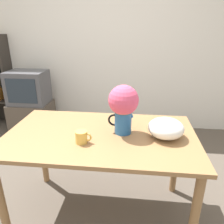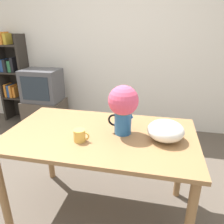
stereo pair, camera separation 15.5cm
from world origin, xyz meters
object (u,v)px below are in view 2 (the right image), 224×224
object	(u,v)px
coffee_mug	(80,135)
tv_set	(42,85)
white_bowl	(166,131)
flower_vase	(123,105)

from	to	relation	value
coffee_mug	tv_set	world-z (taller)	tv_set
white_bowl	coffee_mug	bearing A→B (deg)	-165.69
coffee_mug	white_bowl	world-z (taller)	white_bowl
tv_set	flower_vase	bearing A→B (deg)	-43.93
coffee_mug	white_bowl	distance (m)	0.61
white_bowl	tv_set	size ratio (longest dim) A/B	0.48
white_bowl	tv_set	distance (m)	2.31
coffee_mug	tv_set	bearing A→B (deg)	126.67
flower_vase	white_bowl	bearing A→B (deg)	-6.77
tv_set	coffee_mug	bearing A→B (deg)	-53.33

